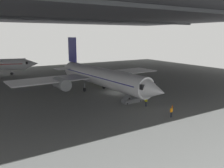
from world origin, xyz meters
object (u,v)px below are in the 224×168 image
object	(u,v)px
boarding_stairs	(132,98)
traffic_cone_orange	(172,106)
crew_worker_near_nose	(171,111)
crew_worker_by_stairs	(146,101)
baggage_tug	(97,82)
airplane_main	(99,76)

from	to	relation	value
boarding_stairs	traffic_cone_orange	distance (m)	7.61
crew_worker_near_nose	boarding_stairs	bearing A→B (deg)	90.43
boarding_stairs	crew_worker_by_stairs	xyz separation A→B (m)	(0.44, -3.55, 0.28)
crew_worker_near_nose	crew_worker_by_stairs	bearing A→B (deg)	86.75
crew_worker_near_nose	traffic_cone_orange	world-z (taller)	crew_worker_near_nose
boarding_stairs	baggage_tug	xyz separation A→B (m)	(2.43, 18.71, -0.21)
crew_worker_near_nose	baggage_tug	size ratio (longest dim) A/B	0.71
airplane_main	baggage_tug	xyz separation A→B (m)	(3.67, 8.31, -2.98)
boarding_stairs	crew_worker_near_nose	bearing A→B (deg)	-89.57
crew_worker_near_nose	traffic_cone_orange	size ratio (longest dim) A/B	2.77
traffic_cone_orange	baggage_tug	world-z (taller)	baggage_tug
traffic_cone_orange	boarding_stairs	bearing A→B (deg)	119.87
crew_worker_near_nose	traffic_cone_orange	bearing A→B (deg)	42.46
crew_worker_near_nose	airplane_main	bearing A→B (deg)	93.69
airplane_main	boarding_stairs	world-z (taller)	airplane_main
crew_worker_near_nose	traffic_cone_orange	distance (m)	5.07
baggage_tug	crew_worker_by_stairs	bearing A→B (deg)	-95.12
boarding_stairs	crew_worker_by_stairs	world-z (taller)	boarding_stairs
airplane_main	traffic_cone_orange	size ratio (longest dim) A/B	62.98
crew_worker_near_nose	traffic_cone_orange	xyz separation A→B (m)	(3.71, 3.39, -0.66)
crew_worker_by_stairs	airplane_main	bearing A→B (deg)	96.86
boarding_stairs	baggage_tug	world-z (taller)	boarding_stairs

